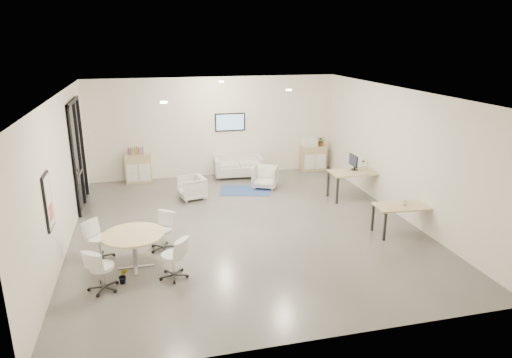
{
  "coord_description": "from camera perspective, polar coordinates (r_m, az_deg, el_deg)",
  "views": [
    {
      "loc": [
        -2.17,
        -9.97,
        4.37
      ],
      "look_at": [
        0.37,
        0.4,
        1.05
      ],
      "focal_mm": 32.0,
      "sensor_mm": 36.0,
      "label": 1
    }
  ],
  "objects": [
    {
      "name": "blue_rug",
      "position": [
        13.61,
        -1.35,
        -1.45
      ],
      "size": [
        1.68,
        1.32,
        0.01
      ],
      "primitive_type": "cube",
      "rotation": [
        0.0,
        0.0,
        -0.24
      ],
      "color": "navy",
      "rests_on": "room_shell"
    },
    {
      "name": "plant_cabinet",
      "position": [
        15.72,
        8.15,
        4.6
      ],
      "size": [
        0.38,
        0.41,
        0.26
      ],
      "primitive_type": "imported",
      "rotation": [
        0.0,
        0.0,
        -0.31
      ],
      "color": "#3F7F3F",
      "rests_on": "sideboard_right"
    },
    {
      "name": "glass_door",
      "position": [
        12.93,
        -21.36,
        3.25
      ],
      "size": [
        0.09,
        1.9,
        2.85
      ],
      "color": "black",
      "rests_on": "room_shell"
    },
    {
      "name": "books",
      "position": [
        14.64,
        -14.8,
        3.42
      ],
      "size": [
        0.47,
        0.14,
        0.22
      ],
      "color": "red",
      "rests_on": "sideboard_left"
    },
    {
      "name": "room_shell",
      "position": [
        10.58,
        -1.44,
        2.07
      ],
      "size": [
        9.6,
        10.6,
        4.8
      ],
      "color": "#56534E",
      "rests_on": "ground"
    },
    {
      "name": "cup",
      "position": [
        11.02,
        18.08,
        -2.85
      ],
      "size": [
        0.14,
        0.12,
        0.11
      ],
      "primitive_type": "imported",
      "rotation": [
        0.0,
        0.0,
        0.42
      ],
      "color": "white",
      "rests_on": "desk_front"
    },
    {
      "name": "artwork",
      "position": [
        9.02,
        -24.54,
        -2.62
      ],
      "size": [
        0.05,
        0.54,
        1.04
      ],
      "color": "black",
      "rests_on": "room_shell"
    },
    {
      "name": "round_table",
      "position": [
        9.25,
        -15.05,
        -7.11
      ],
      "size": [
        1.2,
        1.2,
        0.73
      ],
      "color": "tan",
      "rests_on": "room_shell"
    },
    {
      "name": "wall_tv",
      "position": [
        14.92,
        -3.26,
        7.11
      ],
      "size": [
        0.98,
        0.06,
        0.58
      ],
      "color": "black",
      "rests_on": "room_shell"
    },
    {
      "name": "printer",
      "position": [
        15.59,
        6.69,
        4.65
      ],
      "size": [
        0.47,
        0.4,
        0.33
      ],
      "rotation": [
        0.0,
        0.0,
        0.03
      ],
      "color": "white",
      "rests_on": "sideboard_right"
    },
    {
      "name": "desk_rear",
      "position": [
        13.1,
        12.46,
        0.61
      ],
      "size": [
        1.51,
        0.76,
        0.79
      ],
      "rotation": [
        0.0,
        0.0,
        0.0
      ],
      "color": "tan",
      "rests_on": "room_shell"
    },
    {
      "name": "sideboard_left",
      "position": [
        14.77,
        -14.47,
        1.31
      ],
      "size": [
        0.8,
        0.42,
        0.9
      ],
      "color": "tan",
      "rests_on": "room_shell"
    },
    {
      "name": "loveseat",
      "position": [
        14.93,
        -2.19,
        1.5
      ],
      "size": [
        1.62,
        0.9,
        0.59
      ],
      "rotation": [
        0.0,
        0.0,
        -0.08
      ],
      "color": "beige",
      "rests_on": "room_shell"
    },
    {
      "name": "ceiling_spots",
      "position": [
        11.05,
        -3.48,
        11.05
      ],
      "size": [
        3.14,
        4.14,
        0.03
      ],
      "color": "#FFEAC6",
      "rests_on": "room_shell"
    },
    {
      "name": "armchair_left",
      "position": [
        12.97,
        -8.04,
        -0.96
      ],
      "size": [
        0.77,
        0.8,
        0.7
      ],
      "primitive_type": "imported",
      "rotation": [
        0.0,
        0.0,
        -1.36
      ],
      "color": "beige",
      "rests_on": "room_shell"
    },
    {
      "name": "armchair_right",
      "position": [
        13.8,
        1.13,
        0.38
      ],
      "size": [
        0.92,
        0.9,
        0.73
      ],
      "primitive_type": "imported",
      "rotation": [
        0.0,
        0.0,
        -0.43
      ],
      "color": "beige",
      "rests_on": "room_shell"
    },
    {
      "name": "desk_front",
      "position": [
        11.05,
        17.98,
        -3.49
      ],
      "size": [
        1.36,
        0.76,
        0.69
      ],
      "rotation": [
        0.0,
        0.0,
        -0.08
      ],
      "color": "tan",
      "rests_on": "room_shell"
    },
    {
      "name": "sideboard_right",
      "position": [
        15.78,
        7.16,
        2.63
      ],
      "size": [
        0.84,
        0.41,
        0.84
      ],
      "color": "tan",
      "rests_on": "room_shell"
    },
    {
      "name": "meeting_chairs",
      "position": [
        9.35,
        -14.94,
        -8.44
      ],
      "size": [
        2.23,
        2.23,
        0.82
      ],
      "color": "white",
      "rests_on": "room_shell"
    },
    {
      "name": "monitor",
      "position": [
        13.13,
        12.1,
        2.1
      ],
      "size": [
        0.2,
        0.5,
        0.44
      ],
      "color": "black",
      "rests_on": "desk_rear"
    },
    {
      "name": "plant_floor",
      "position": [
        9.01,
        -16.23,
        -12.02
      ],
      "size": [
        0.2,
        0.33,
        0.14
      ],
      "primitive_type": "imported",
      "rotation": [
        0.0,
        0.0,
        0.09
      ],
      "color": "#3F7F3F",
      "rests_on": "room_shell"
    }
  ]
}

